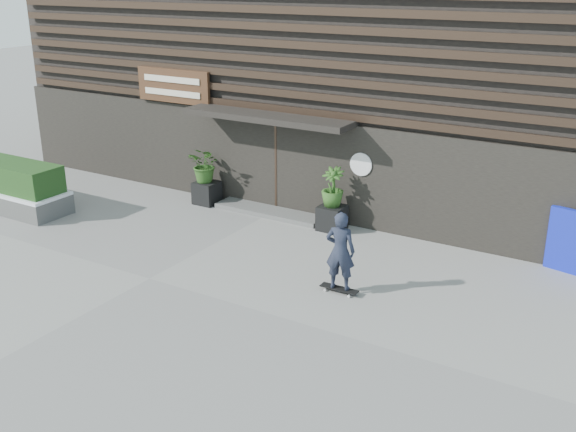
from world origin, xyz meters
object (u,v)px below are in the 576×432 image
Objects in this scene: planter_pot_right at (332,218)px; raised_bed at (11,199)px; planter_pot_left at (207,193)px; skateboarder at (340,251)px.

planter_pot_right reaches higher than raised_bed.
planter_pot_left is at bearing 35.06° from raised_bed.
skateboarder is (1.71, -2.95, 0.57)m from planter_pot_right.
planter_pot_right is 0.17× the size of raised_bed.
skateboarder reaches higher than planter_pot_left.
planter_pot_left is at bearing 151.79° from skateboarder.
raised_bed is at bearing -159.71° from planter_pot_right.
planter_pot_right is 8.56m from raised_bed.
skateboarder is at bearing -28.21° from planter_pot_left.
raised_bed is 2.10× the size of skateboarder.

